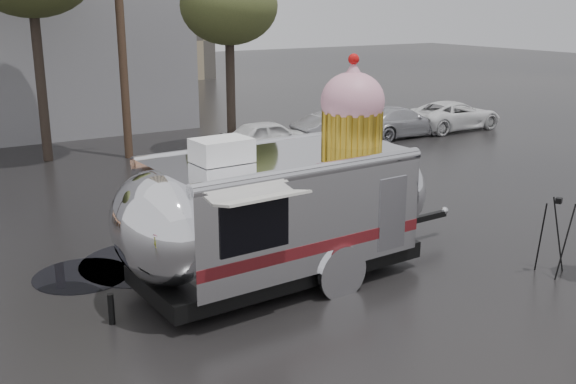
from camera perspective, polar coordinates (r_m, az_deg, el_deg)
ground at (r=10.94m, az=-1.62°, el=-12.57°), size 120.00×120.00×0.00m
puddles at (r=15.45m, az=-6.03°, el=-3.95°), size 9.13×3.99×0.01m
utility_pole at (r=23.52m, az=-14.01°, el=13.91°), size 1.60×0.28×9.00m
tree_right at (r=23.93m, az=-5.04°, el=15.36°), size 3.36×3.36×6.42m
parked_cars at (r=26.63m, az=7.42°, el=5.95°), size 13.20×1.90×1.50m
airstream_trailer at (r=12.74m, az=-0.38°, el=-0.99°), size 8.06×3.27×4.34m
tripod at (r=14.14m, az=21.72°, el=-2.89°), size 0.64×0.60×1.57m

